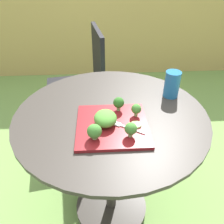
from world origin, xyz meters
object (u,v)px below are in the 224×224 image
object	(u,v)px
salad_plate	(113,125)
patio_chair	(85,78)
drinking_glass	(172,86)
fork	(124,126)

from	to	relation	value
salad_plate	patio_chair	bearing A→B (deg)	100.23
patio_chair	drinking_glass	bearing A→B (deg)	-55.00
salad_plate	fork	bearing A→B (deg)	-26.07
patio_chair	fork	world-z (taller)	patio_chair
fork	drinking_glass	bearing A→B (deg)	44.27
salad_plate	drinking_glass	distance (m)	0.39
drinking_glass	patio_chair	bearing A→B (deg)	125.00
patio_chair	salad_plate	world-z (taller)	patio_chair
salad_plate	fork	xyz separation A→B (m)	(0.04, -0.02, 0.01)
patio_chair	fork	bearing A→B (deg)	-77.35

